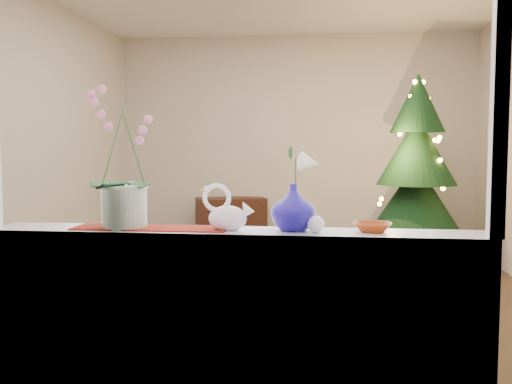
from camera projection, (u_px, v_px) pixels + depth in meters
The scene contains 16 objects.
ground at pixel (278, 295), 4.94m from camera, with size 5.00×5.00×0.00m, color #312014.
wall_back at pixel (295, 142), 7.31m from camera, with size 4.50×0.10×2.70m, color beige.
wall_front at pixel (229, 132), 2.36m from camera, with size 4.50×0.10×2.70m, color beige.
wall_left at pixel (29, 140), 5.11m from camera, with size 0.10×5.00×2.70m, color beige.
window_apron at pixel (231, 342), 2.47m from camera, with size 2.20×0.08×0.88m, color white.
windowsill at pixel (234, 234), 2.53m from camera, with size 2.20×0.26×0.04m, color white.
window_frame at pixel (230, 47), 2.36m from camera, with size 2.22×0.06×1.60m, color white, non-canonical shape.
runner at pixel (151, 228), 2.57m from camera, with size 0.70×0.20×0.01m, color maroon.
orchid_pot at pixel (123, 157), 2.56m from camera, with size 0.22×0.22×0.64m, color beige, non-canonical shape.
swan at pixel (228, 208), 2.50m from camera, with size 0.23×0.11×0.20m, color white, non-canonical shape.
blue_vase at pixel (293, 204), 2.50m from camera, with size 0.23×0.23×0.24m, color #130972.
lily at pixel (294, 156), 2.48m from camera, with size 0.13×0.07×0.18m, color white, non-canonical shape.
paperweight at pixel (316, 224), 2.44m from camera, with size 0.07×0.07×0.07m, color white.
amber_dish at pixel (372, 228), 2.47m from camera, with size 0.14×0.14×0.04m, color #9A3C12.
xmas_tree at pixel (416, 170), 6.21m from camera, with size 1.14×1.14×2.08m, color #123312, non-canonical shape.
side_table at pixel (231, 223), 7.24m from camera, with size 0.85×0.43×0.64m, color black.
Camera 1 is at (0.40, -4.84, 1.29)m, focal length 40.00 mm.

